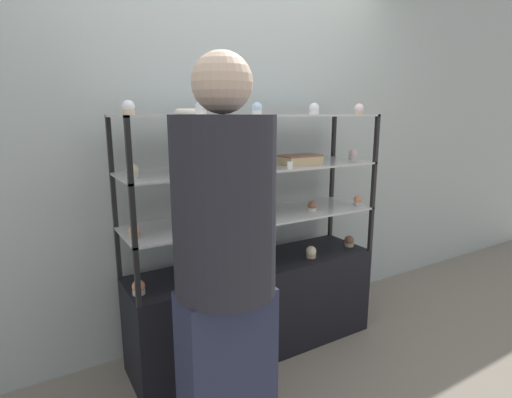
% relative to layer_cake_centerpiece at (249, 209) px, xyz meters
% --- Properties ---
extents(ground_plane, '(20.00, 20.00, 0.00)m').
position_rel_layer_cake_centerpiece_xyz_m(ground_plane, '(0.04, -0.01, -0.94)').
color(ground_plane, gray).
extents(back_wall, '(8.00, 0.05, 2.60)m').
position_rel_layer_cake_centerpiece_xyz_m(back_wall, '(0.04, 0.34, 0.36)').
color(back_wall, '#A8B2AD').
rests_on(back_wall, ground_plane).
extents(display_base, '(1.59, 0.43, 0.59)m').
position_rel_layer_cake_centerpiece_xyz_m(display_base, '(0.04, -0.01, -0.64)').
color(display_base, black).
rests_on(display_base, ground_plane).
extents(display_riser_lower, '(1.59, 0.43, 0.30)m').
position_rel_layer_cake_centerpiece_xyz_m(display_riser_lower, '(0.04, -0.01, -0.07)').
color(display_riser_lower, black).
rests_on(display_riser_lower, display_base).
extents(display_riser_middle, '(1.59, 0.43, 0.30)m').
position_rel_layer_cake_centerpiece_xyz_m(display_riser_middle, '(0.04, -0.01, 0.24)').
color(display_riser_middle, black).
rests_on(display_riser_middle, display_riser_lower).
extents(display_riser_upper, '(1.59, 0.43, 0.30)m').
position_rel_layer_cake_centerpiece_xyz_m(display_riser_upper, '(0.04, -0.01, 0.54)').
color(display_riser_upper, black).
rests_on(display_riser_upper, display_riser_middle).
extents(layer_cake_centerpiece, '(0.19, 0.19, 0.10)m').
position_rel_layer_cake_centerpiece_xyz_m(layer_cake_centerpiece, '(0.00, 0.00, 0.00)').
color(layer_cake_centerpiece, '#DBBC84').
rests_on(layer_cake_centerpiece, display_riser_lower).
extents(sheet_cake_frosted, '(0.26, 0.15, 0.06)m').
position_rel_layer_cake_centerpiece_xyz_m(sheet_cake_frosted, '(0.33, -0.06, 0.28)').
color(sheet_cake_frosted, '#DBBC84').
rests_on(sheet_cake_frosted, display_riser_middle).
extents(cupcake_0, '(0.07, 0.07, 0.08)m').
position_rel_layer_cake_centerpiece_xyz_m(cupcake_0, '(-0.71, -0.08, -0.32)').
color(cupcake_0, beige).
rests_on(cupcake_0, display_base).
extents(cupcake_1, '(0.07, 0.07, 0.08)m').
position_rel_layer_cake_centerpiece_xyz_m(cupcake_1, '(-0.32, -0.11, -0.32)').
color(cupcake_1, white).
rests_on(cupcake_1, display_base).
extents(cupcake_2, '(0.07, 0.07, 0.08)m').
position_rel_layer_cake_centerpiece_xyz_m(cupcake_2, '(0.04, -0.06, -0.32)').
color(cupcake_2, beige).
rests_on(cupcake_2, display_base).
extents(cupcake_3, '(0.07, 0.07, 0.08)m').
position_rel_layer_cake_centerpiece_xyz_m(cupcake_3, '(0.39, -0.12, -0.32)').
color(cupcake_3, '#CCB28C').
rests_on(cupcake_3, display_base).
extents(cupcake_4, '(0.07, 0.07, 0.08)m').
position_rel_layer_cake_centerpiece_xyz_m(cupcake_4, '(0.76, -0.08, -0.32)').
color(cupcake_4, '#CCB28C').
rests_on(cupcake_4, display_base).
extents(price_tag_0, '(0.04, 0.00, 0.04)m').
position_rel_layer_cake_centerpiece_xyz_m(price_tag_0, '(-0.46, -0.21, -0.33)').
color(price_tag_0, white).
rests_on(price_tag_0, display_base).
extents(cupcake_5, '(0.06, 0.06, 0.07)m').
position_rel_layer_cake_centerpiece_xyz_m(cupcake_5, '(-0.71, -0.07, -0.02)').
color(cupcake_5, '#CCB28C').
rests_on(cupcake_5, display_riser_lower).
extents(cupcake_6, '(0.06, 0.06, 0.07)m').
position_rel_layer_cake_centerpiece_xyz_m(cupcake_6, '(-0.33, -0.11, -0.02)').
color(cupcake_6, beige).
rests_on(cupcake_6, display_riser_lower).
extents(cupcake_7, '(0.06, 0.06, 0.07)m').
position_rel_layer_cake_centerpiece_xyz_m(cupcake_7, '(0.41, -0.09, -0.02)').
color(cupcake_7, white).
rests_on(cupcake_7, display_riser_lower).
extents(cupcake_8, '(0.06, 0.06, 0.07)m').
position_rel_layer_cake_centerpiece_xyz_m(cupcake_8, '(0.79, -0.12, -0.02)').
color(cupcake_8, beige).
rests_on(cupcake_8, display_riser_lower).
extents(price_tag_1, '(0.04, 0.00, 0.04)m').
position_rel_layer_cake_centerpiece_xyz_m(price_tag_1, '(-0.17, -0.21, -0.03)').
color(price_tag_1, white).
rests_on(price_tag_1, display_riser_lower).
extents(cupcake_9, '(0.06, 0.06, 0.07)m').
position_rel_layer_cake_centerpiece_xyz_m(cupcake_9, '(-0.69, -0.05, 0.29)').
color(cupcake_9, beige).
rests_on(cupcake_9, display_riser_middle).
extents(cupcake_10, '(0.06, 0.06, 0.07)m').
position_rel_layer_cake_centerpiece_xyz_m(cupcake_10, '(-0.21, -0.05, 0.29)').
color(cupcake_10, white).
rests_on(cupcake_10, display_riser_middle).
extents(cupcake_11, '(0.06, 0.06, 0.07)m').
position_rel_layer_cake_centerpiece_xyz_m(cupcake_11, '(0.78, -0.05, 0.29)').
color(cupcake_11, beige).
rests_on(cupcake_11, display_riser_middle).
extents(price_tag_2, '(0.04, 0.00, 0.04)m').
position_rel_layer_cake_centerpiece_xyz_m(price_tag_2, '(0.14, -0.21, 0.28)').
color(price_tag_2, white).
rests_on(price_tag_2, display_riser_middle).
extents(cupcake_12, '(0.06, 0.06, 0.07)m').
position_rel_layer_cake_centerpiece_xyz_m(cupcake_12, '(-0.70, -0.07, 0.59)').
color(cupcake_12, '#CCB28C').
rests_on(cupcake_12, display_riser_upper).
extents(cupcake_13, '(0.06, 0.06, 0.07)m').
position_rel_layer_cake_centerpiece_xyz_m(cupcake_13, '(-0.33, -0.08, 0.59)').
color(cupcake_13, beige).
rests_on(cupcake_13, display_riser_upper).
extents(cupcake_14, '(0.06, 0.06, 0.07)m').
position_rel_layer_cake_centerpiece_xyz_m(cupcake_14, '(0.02, -0.05, 0.59)').
color(cupcake_14, white).
rests_on(cupcake_14, display_riser_upper).
extents(cupcake_15, '(0.06, 0.06, 0.07)m').
position_rel_layer_cake_centerpiece_xyz_m(cupcake_15, '(0.40, -0.09, 0.59)').
color(cupcake_15, white).
rests_on(cupcake_15, display_riser_upper).
extents(cupcake_16, '(0.06, 0.06, 0.07)m').
position_rel_layer_cake_centerpiece_xyz_m(cupcake_16, '(0.78, -0.09, 0.59)').
color(cupcake_16, '#CCB28C').
rests_on(cupcake_16, display_riser_upper).
extents(price_tag_3, '(0.04, 0.00, 0.04)m').
position_rel_layer_cake_centerpiece_xyz_m(price_tag_3, '(-0.40, -0.21, 0.58)').
color(price_tag_3, white).
rests_on(price_tag_3, display_riser_upper).
extents(donut_glazed, '(0.13, 0.13, 0.03)m').
position_rel_layer_cake_centerpiece_xyz_m(donut_glazed, '(-0.39, -0.04, 0.57)').
color(donut_glazed, '#EFE5CC').
rests_on(donut_glazed, display_riser_upper).
extents(customer_figure, '(0.40, 0.40, 1.72)m').
position_rel_layer_cake_centerpiece_xyz_m(customer_figure, '(-0.51, -0.68, -0.02)').
color(customer_figure, '#282D47').
rests_on(customer_figure, ground_plane).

